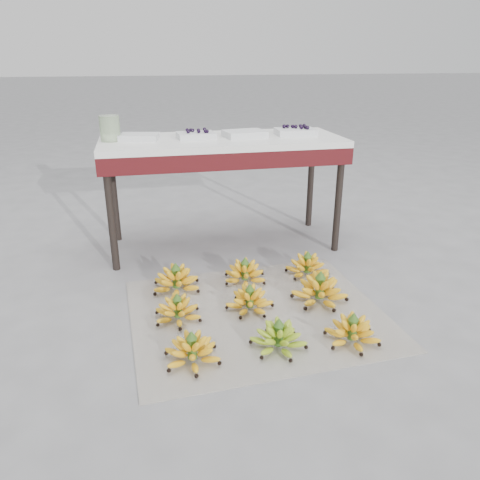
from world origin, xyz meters
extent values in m
plane|color=slate|center=(0.00, 0.00, 0.00)|extent=(60.00, 60.00, 0.00)
cube|color=white|center=(-0.03, -0.05, 0.00)|extent=(1.30, 1.12, 0.01)
ellipsoid|color=yellow|center=(-0.39, -0.38, 0.04)|extent=(0.32, 0.32, 0.07)
ellipsoid|color=yellow|center=(-0.39, -0.38, 0.08)|extent=(0.23, 0.23, 0.06)
ellipsoid|color=yellow|center=(-0.39, -0.38, 0.11)|extent=(0.15, 0.15, 0.05)
cylinder|color=#355C1B|center=(-0.39, -0.38, 0.08)|extent=(0.04, 0.04, 0.10)
cone|color=#355C1B|center=(-0.39, -0.38, 0.14)|extent=(0.05, 0.05, 0.04)
ellipsoid|color=#72AE24|center=(-0.01, -0.37, 0.04)|extent=(0.29, 0.29, 0.07)
ellipsoid|color=#72AE24|center=(-0.01, -0.37, 0.08)|extent=(0.21, 0.21, 0.06)
ellipsoid|color=#72AE24|center=(-0.01, -0.37, 0.11)|extent=(0.13, 0.13, 0.05)
cylinder|color=#355C1B|center=(-0.01, -0.37, 0.08)|extent=(0.04, 0.04, 0.10)
cone|color=#355C1B|center=(-0.01, -0.37, 0.14)|extent=(0.05, 0.05, 0.04)
ellipsoid|color=yellow|center=(0.33, -0.39, 0.04)|extent=(0.28, 0.28, 0.07)
ellipsoid|color=yellow|center=(0.33, -0.39, 0.08)|extent=(0.19, 0.19, 0.06)
ellipsoid|color=yellow|center=(0.33, -0.39, 0.11)|extent=(0.13, 0.13, 0.05)
cylinder|color=#355C1B|center=(0.33, -0.39, 0.08)|extent=(0.04, 0.04, 0.10)
cone|color=#355C1B|center=(0.33, -0.39, 0.14)|extent=(0.05, 0.05, 0.04)
ellipsoid|color=yellow|center=(-0.42, -0.03, 0.04)|extent=(0.31, 0.31, 0.07)
ellipsoid|color=yellow|center=(-0.42, -0.03, 0.07)|extent=(0.22, 0.22, 0.05)
ellipsoid|color=yellow|center=(-0.42, -0.03, 0.10)|extent=(0.14, 0.14, 0.04)
cylinder|color=#355C1B|center=(-0.42, -0.03, 0.07)|extent=(0.04, 0.04, 0.10)
cone|color=#355C1B|center=(-0.42, -0.03, 0.13)|extent=(0.05, 0.05, 0.04)
ellipsoid|color=yellow|center=(-0.05, -0.01, 0.04)|extent=(0.27, 0.27, 0.07)
ellipsoid|color=yellow|center=(-0.05, -0.01, 0.07)|extent=(0.19, 0.19, 0.05)
ellipsoid|color=yellow|center=(-0.05, -0.01, 0.10)|extent=(0.12, 0.12, 0.04)
cylinder|color=#355C1B|center=(-0.05, -0.01, 0.07)|extent=(0.04, 0.04, 0.10)
cone|color=#355C1B|center=(-0.05, -0.01, 0.14)|extent=(0.05, 0.05, 0.04)
ellipsoid|color=yellow|center=(0.33, 0.00, 0.05)|extent=(0.35, 0.35, 0.09)
ellipsoid|color=yellow|center=(0.33, 0.00, 0.09)|extent=(0.25, 0.25, 0.06)
ellipsoid|color=yellow|center=(0.33, 0.00, 0.12)|extent=(0.16, 0.16, 0.05)
cylinder|color=#355C1B|center=(0.33, 0.00, 0.09)|extent=(0.05, 0.05, 0.12)
cone|color=#355C1B|center=(0.33, 0.00, 0.16)|extent=(0.06, 0.06, 0.04)
ellipsoid|color=yellow|center=(-0.40, 0.29, 0.05)|extent=(0.35, 0.35, 0.08)
ellipsoid|color=yellow|center=(-0.40, 0.29, 0.08)|extent=(0.24, 0.24, 0.06)
ellipsoid|color=yellow|center=(-0.40, 0.29, 0.12)|extent=(0.16, 0.16, 0.05)
cylinder|color=#355C1B|center=(-0.40, 0.29, 0.08)|extent=(0.04, 0.04, 0.11)
cone|color=#355C1B|center=(-0.40, 0.29, 0.15)|extent=(0.05, 0.05, 0.04)
ellipsoid|color=yellow|center=(-0.01, 0.31, 0.04)|extent=(0.28, 0.28, 0.07)
ellipsoid|color=yellow|center=(-0.01, 0.31, 0.08)|extent=(0.19, 0.19, 0.06)
ellipsoid|color=yellow|center=(-0.01, 0.31, 0.11)|extent=(0.13, 0.13, 0.05)
cylinder|color=#355C1B|center=(-0.01, 0.31, 0.08)|extent=(0.04, 0.04, 0.10)
cone|color=#355C1B|center=(-0.01, 0.31, 0.14)|extent=(0.05, 0.05, 0.04)
ellipsoid|color=yellow|center=(0.37, 0.32, 0.04)|extent=(0.31, 0.31, 0.07)
ellipsoid|color=yellow|center=(0.37, 0.32, 0.08)|extent=(0.22, 0.22, 0.06)
ellipsoid|color=yellow|center=(0.37, 0.32, 0.11)|extent=(0.14, 0.14, 0.05)
cylinder|color=#355C1B|center=(0.37, 0.32, 0.08)|extent=(0.04, 0.04, 0.10)
cone|color=#355C1B|center=(0.37, 0.32, 0.14)|extent=(0.05, 0.05, 0.04)
cylinder|color=black|center=(-0.74, 0.65, 0.35)|extent=(0.04, 0.04, 0.69)
cylinder|color=black|center=(0.69, 0.65, 0.35)|extent=(0.04, 0.04, 0.69)
cylinder|color=black|center=(-0.74, 1.16, 0.35)|extent=(0.04, 0.04, 0.69)
cylinder|color=black|center=(0.69, 1.16, 0.35)|extent=(0.04, 0.04, 0.69)
cube|color=#430E0C|center=(-0.02, 0.91, 0.64)|extent=(1.53, 0.61, 0.10)
cube|color=white|center=(-0.02, 0.91, 0.71)|extent=(1.53, 0.61, 0.04)
cube|color=silver|center=(-0.54, 0.93, 0.75)|extent=(0.26, 0.21, 0.04)
cube|color=silver|center=(-0.19, 0.91, 0.75)|extent=(0.24, 0.18, 0.04)
sphere|color=black|center=(-0.17, 0.93, 0.78)|extent=(0.02, 0.02, 0.02)
sphere|color=black|center=(-0.12, 0.87, 0.78)|extent=(0.02, 0.02, 0.02)
sphere|color=black|center=(-0.12, 0.96, 0.78)|extent=(0.02, 0.02, 0.02)
sphere|color=black|center=(-0.13, 0.90, 0.78)|extent=(0.02, 0.02, 0.02)
sphere|color=black|center=(-0.13, 0.87, 0.78)|extent=(0.02, 0.02, 0.02)
sphere|color=black|center=(-0.24, 0.88, 0.78)|extent=(0.02, 0.02, 0.02)
sphere|color=black|center=(-0.17, 0.88, 0.78)|extent=(0.02, 0.02, 0.02)
sphere|color=black|center=(-0.24, 0.95, 0.78)|extent=(0.02, 0.02, 0.02)
sphere|color=black|center=(-0.21, 0.95, 0.78)|extent=(0.02, 0.02, 0.02)
sphere|color=black|center=(-0.20, 0.93, 0.78)|extent=(0.02, 0.02, 0.02)
cube|color=silver|center=(0.12, 0.90, 0.76)|extent=(0.28, 0.22, 0.04)
cube|color=silver|center=(0.47, 0.91, 0.76)|extent=(0.26, 0.20, 0.04)
sphere|color=black|center=(0.53, 0.87, 0.79)|extent=(0.02, 0.02, 0.02)
sphere|color=black|center=(0.43, 0.95, 0.79)|extent=(0.02, 0.02, 0.02)
sphere|color=black|center=(0.53, 0.90, 0.79)|extent=(0.02, 0.02, 0.02)
sphere|color=black|center=(0.40, 0.94, 0.79)|extent=(0.02, 0.02, 0.02)
sphere|color=black|center=(0.51, 0.94, 0.79)|extent=(0.02, 0.02, 0.02)
sphere|color=black|center=(0.54, 0.95, 0.79)|extent=(0.02, 0.02, 0.02)
sphere|color=black|center=(0.53, 0.86, 0.79)|extent=(0.02, 0.02, 0.02)
sphere|color=black|center=(0.40, 0.96, 0.79)|extent=(0.02, 0.02, 0.02)
sphere|color=black|center=(0.50, 0.88, 0.79)|extent=(0.02, 0.02, 0.02)
sphere|color=black|center=(0.46, 0.93, 0.79)|extent=(0.02, 0.02, 0.02)
sphere|color=black|center=(0.47, 0.92, 0.79)|extent=(0.02, 0.02, 0.02)
cylinder|color=beige|center=(-0.71, 0.93, 0.81)|extent=(0.15, 0.15, 0.15)
camera|label=1|loc=(-0.55, -2.05, 1.22)|focal=35.00mm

